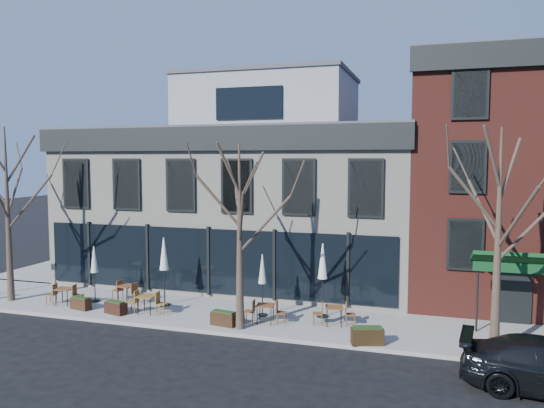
% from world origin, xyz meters
% --- Properties ---
extents(ground, '(120.00, 120.00, 0.00)m').
position_xyz_m(ground, '(0.00, 0.00, 0.00)').
color(ground, black).
rests_on(ground, ground).
extents(sidewalk_front, '(33.50, 4.70, 0.15)m').
position_xyz_m(sidewalk_front, '(3.25, -2.15, 0.07)').
color(sidewalk_front, gray).
rests_on(sidewalk_front, ground).
extents(sidewalk_side, '(4.50, 12.00, 0.15)m').
position_xyz_m(sidewalk_side, '(-11.25, 6.00, 0.07)').
color(sidewalk_side, gray).
rests_on(sidewalk_side, ground).
extents(corner_building, '(18.39, 10.39, 11.10)m').
position_xyz_m(corner_building, '(0.07, 5.07, 4.72)').
color(corner_building, beige).
rests_on(corner_building, ground).
extents(red_brick_building, '(8.20, 11.78, 11.18)m').
position_xyz_m(red_brick_building, '(13.00, 4.98, 5.64)').
color(red_brick_building, maroon).
rests_on(red_brick_building, ground).
extents(tree_corner, '(3.93, 3.98, 7.92)m').
position_xyz_m(tree_corner, '(-8.49, -3.20, 4.25)').
color(tree_corner, '#382B21').
rests_on(tree_corner, sidewalk_front).
extents(tree_mid, '(3.50, 3.55, 7.04)m').
position_xyz_m(tree_mid, '(3.01, -3.90, 3.79)').
color(tree_mid, '#382B21').
rests_on(tree_mid, sidewalk_front).
extents(tree_right, '(3.72, 3.77, 7.48)m').
position_xyz_m(tree_right, '(12.01, -3.90, 4.02)').
color(tree_right, '#382B21').
rests_on(tree_right, sidewalk_front).
extents(cafe_set_0, '(1.76, 0.79, 0.90)m').
position_xyz_m(cafe_set_0, '(-5.64, -3.09, 0.61)').
color(cafe_set_0, brown).
rests_on(cafe_set_0, sidewalk_front).
extents(cafe_set_1, '(1.80, 0.91, 0.92)m').
position_xyz_m(cafe_set_1, '(-3.24, -1.86, 0.62)').
color(cafe_set_1, brown).
rests_on(cafe_set_1, sidewalk_front).
extents(cafe_set_2, '(1.80, 0.75, 0.94)m').
position_xyz_m(cafe_set_2, '(-1.43, -3.20, 0.63)').
color(cafe_set_2, brown).
rests_on(cafe_set_2, sidewalk_front).
extents(cafe_set_3, '(1.75, 0.77, 0.90)m').
position_xyz_m(cafe_set_3, '(3.71, -2.96, 0.61)').
color(cafe_set_3, brown).
rests_on(cafe_set_3, sidewalk_front).
extents(cafe_set_5, '(1.75, 0.80, 0.90)m').
position_xyz_m(cafe_set_5, '(6.35, -2.42, 0.61)').
color(cafe_set_5, brown).
rests_on(cafe_set_5, sidewalk_front).
extents(umbrella_0, '(0.41, 0.41, 2.56)m').
position_xyz_m(umbrella_0, '(-4.66, -2.26, 1.95)').
color(umbrella_0, black).
rests_on(umbrella_0, sidewalk_front).
extents(umbrella_1, '(0.48, 0.48, 3.03)m').
position_xyz_m(umbrella_1, '(-1.35, -1.84, 2.29)').
color(umbrella_1, black).
rests_on(umbrella_1, sidewalk_front).
extents(umbrella_3, '(0.41, 0.41, 2.57)m').
position_xyz_m(umbrella_3, '(3.28, -2.04, 1.96)').
color(umbrella_3, black).
rests_on(umbrella_3, sidewalk_front).
extents(umbrella_4, '(0.49, 0.49, 3.04)m').
position_xyz_m(umbrella_4, '(5.69, -1.50, 2.30)').
color(umbrella_4, black).
rests_on(umbrella_4, sidewalk_front).
extents(planter_0, '(1.01, 0.57, 0.53)m').
position_xyz_m(planter_0, '(-4.50, -3.50, 0.41)').
color(planter_0, '#321D10').
rests_on(planter_0, sidewalk_front).
extents(planter_1, '(1.04, 0.63, 0.54)m').
position_xyz_m(planter_1, '(-2.67, -3.65, 0.42)').
color(planter_1, black).
rests_on(planter_1, sidewalk_front).
extents(planter_2, '(1.07, 0.57, 0.57)m').
position_xyz_m(planter_2, '(2.26, -3.74, 0.43)').
color(planter_2, black).
rests_on(planter_2, sidewalk_front).
extents(planter_3, '(1.20, 0.77, 0.63)m').
position_xyz_m(planter_3, '(7.86, -4.20, 0.46)').
color(planter_3, black).
rests_on(planter_3, sidewalk_front).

